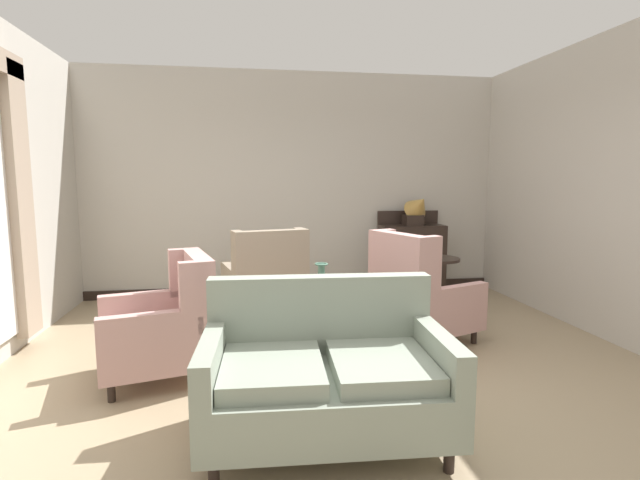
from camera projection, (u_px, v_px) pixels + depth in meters
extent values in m
plane|color=#9E896B|center=(340.00, 385.00, 3.67)|extent=(8.67, 8.67, 0.00)
cube|color=#BCB7AD|center=(295.00, 185.00, 6.51)|extent=(5.81, 0.08, 2.99)
cube|color=#BCB7AD|center=(596.00, 187.00, 4.83)|extent=(0.08, 4.33, 2.99)
cube|color=black|center=(297.00, 288.00, 6.64)|extent=(5.65, 0.03, 0.12)
cube|color=tan|center=(20.00, 202.00, 4.33)|extent=(0.10, 0.32, 2.46)
cylinder|color=black|center=(323.00, 303.00, 4.10)|extent=(0.92, 0.92, 0.03)
cylinder|color=black|center=(323.00, 330.00, 4.13)|extent=(0.10, 0.10, 0.45)
cube|color=black|center=(348.00, 356.00, 4.17)|extent=(0.29, 0.10, 0.07)
cube|color=black|center=(306.00, 350.00, 4.32)|extent=(0.21, 0.26, 0.07)
cube|color=black|center=(313.00, 366.00, 3.96)|extent=(0.20, 0.27, 0.07)
cylinder|color=#4C7A66|center=(321.00, 300.00, 4.08)|extent=(0.09, 0.09, 0.02)
ellipsoid|color=#4C7A66|center=(321.00, 288.00, 4.07)|extent=(0.16, 0.16, 0.20)
cylinder|color=#4C7A66|center=(321.00, 270.00, 4.05)|extent=(0.06, 0.06, 0.10)
torus|color=#4C7A66|center=(321.00, 264.00, 4.04)|extent=(0.12, 0.12, 0.02)
cube|color=gray|center=(327.00, 397.00, 2.84)|extent=(1.50, 0.96, 0.29)
cube|color=gray|center=(320.00, 314.00, 3.16)|extent=(1.46, 0.22, 0.51)
cube|color=gray|center=(272.00, 370.00, 2.75)|extent=(0.62, 0.71, 0.10)
cube|color=gray|center=(381.00, 366.00, 2.81)|extent=(0.62, 0.71, 0.10)
cube|color=gray|center=(210.00, 361.00, 2.69)|extent=(0.15, 0.79, 0.24)
cube|color=gray|center=(440.00, 353.00, 2.83)|extent=(0.15, 0.79, 0.24)
cylinder|color=black|center=(214.00, 474.00, 2.45)|extent=(0.06, 0.06, 0.14)
cylinder|color=black|center=(449.00, 459.00, 2.58)|extent=(0.06, 0.06, 0.14)
cylinder|color=black|center=(227.00, 408.00, 3.16)|extent=(0.06, 0.06, 0.14)
cylinder|color=black|center=(410.00, 399.00, 3.29)|extent=(0.06, 0.06, 0.14)
cube|color=gray|center=(263.00, 295.00, 5.40)|extent=(0.96, 1.04, 0.27)
cube|color=gray|center=(272.00, 260.00, 4.99)|extent=(0.80, 0.31, 0.63)
cube|color=gray|center=(300.00, 250.00, 5.19)|extent=(0.14, 0.22, 0.48)
cube|color=gray|center=(237.00, 254.00, 4.94)|extent=(0.14, 0.22, 0.48)
cube|color=gray|center=(291.00, 271.00, 5.54)|extent=(0.27, 0.80, 0.20)
cube|color=gray|center=(232.00, 276.00, 5.29)|extent=(0.27, 0.80, 0.20)
cylinder|color=black|center=(281.00, 302.00, 5.88)|extent=(0.06, 0.06, 0.14)
cylinder|color=black|center=(230.00, 307.00, 5.65)|extent=(0.06, 0.06, 0.14)
cylinder|color=black|center=(300.00, 318.00, 5.20)|extent=(0.06, 0.06, 0.14)
cylinder|color=black|center=(243.00, 324.00, 4.97)|extent=(0.06, 0.06, 0.14)
cube|color=tan|center=(426.00, 313.00, 4.65)|extent=(1.07, 1.00, 0.27)
cube|color=tan|center=(398.00, 269.00, 4.41)|extent=(0.39, 0.74, 0.67)
cube|color=tan|center=(429.00, 265.00, 4.17)|extent=(0.22, 0.16, 0.51)
cube|color=tan|center=(384.00, 255.00, 4.72)|extent=(0.22, 0.16, 0.51)
cube|color=tan|center=(455.00, 296.00, 4.37)|extent=(0.75, 0.36, 0.19)
cube|color=tan|center=(409.00, 283.00, 4.92)|extent=(0.75, 0.36, 0.19)
cylinder|color=black|center=(474.00, 336.00, 4.60)|extent=(0.06, 0.06, 0.14)
cylinder|color=black|center=(432.00, 321.00, 5.10)|extent=(0.06, 0.06, 0.14)
cylinder|color=black|center=(418.00, 349.00, 4.25)|extent=(0.06, 0.06, 0.14)
cylinder|color=black|center=(378.00, 331.00, 4.75)|extent=(0.06, 0.06, 0.14)
cube|color=tan|center=(156.00, 342.00, 3.78)|extent=(0.99, 0.96, 0.30)
cube|color=tan|center=(198.00, 287.00, 3.86)|extent=(0.33, 0.80, 0.54)
cube|color=tan|center=(181.00, 272.00, 4.13)|extent=(0.22, 0.15, 0.41)
cube|color=tan|center=(193.00, 289.00, 3.50)|extent=(0.22, 0.15, 0.41)
cube|color=tan|center=(145.00, 303.00, 4.04)|extent=(0.73, 0.28, 0.19)
cube|color=tan|center=(151.00, 326.00, 3.42)|extent=(0.73, 0.28, 0.19)
cylinder|color=black|center=(112.00, 361.00, 3.96)|extent=(0.06, 0.06, 0.14)
cylinder|color=black|center=(111.00, 392.00, 3.39)|extent=(0.06, 0.06, 0.14)
cylinder|color=black|center=(194.00, 350.00, 4.22)|extent=(0.06, 0.06, 0.14)
cylinder|color=black|center=(206.00, 377.00, 3.65)|extent=(0.06, 0.06, 0.14)
cylinder|color=black|center=(436.00, 259.00, 5.46)|extent=(0.53, 0.53, 0.03)
cylinder|color=black|center=(435.00, 288.00, 5.50)|extent=(0.07, 0.07, 0.65)
cylinder|color=black|center=(435.00, 314.00, 5.54)|extent=(0.34, 0.34, 0.04)
cube|color=black|center=(411.00, 256.00, 6.58)|extent=(0.87, 0.39, 0.85)
cube|color=black|center=(408.00, 217.00, 6.69)|extent=(0.87, 0.04, 0.18)
cube|color=black|center=(387.00, 293.00, 6.44)|extent=(0.06, 0.06, 0.10)
cube|color=black|center=(441.00, 291.00, 6.56)|extent=(0.06, 0.06, 0.10)
cube|color=black|center=(381.00, 288.00, 6.73)|extent=(0.06, 0.06, 0.10)
cube|color=black|center=(433.00, 286.00, 6.85)|extent=(0.06, 0.06, 0.10)
cube|color=black|center=(413.00, 220.00, 6.50)|extent=(0.24, 0.24, 0.14)
cone|color=#B28942|center=(419.00, 205.00, 6.40)|extent=(0.38, 0.46, 0.42)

